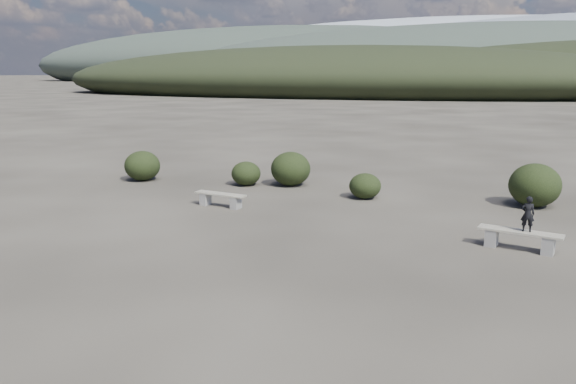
% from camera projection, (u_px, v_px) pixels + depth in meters
% --- Properties ---
extents(ground, '(1200.00, 1200.00, 0.00)m').
position_uv_depth(ground, '(263.00, 287.00, 10.75)').
color(ground, '#2A2620').
rests_on(ground, ground).
extents(bench_left, '(1.71, 0.56, 0.42)m').
position_uv_depth(bench_left, '(220.00, 199.00, 17.10)').
color(bench_left, gray).
rests_on(bench_left, ground).
extents(bench_right, '(1.89, 0.74, 0.46)m').
position_uv_depth(bench_right, '(520.00, 238.00, 12.92)').
color(bench_right, gray).
rests_on(bench_right, ground).
extents(seated_person, '(0.32, 0.23, 0.83)m').
position_uv_depth(seated_person, '(528.00, 214.00, 12.73)').
color(seated_person, black).
rests_on(seated_person, bench_right).
extents(shrub_a, '(1.06, 1.06, 0.87)m').
position_uv_depth(shrub_a, '(246.00, 173.00, 20.32)').
color(shrub_a, black).
rests_on(shrub_a, ground).
extents(shrub_b, '(1.44, 1.44, 1.23)m').
position_uv_depth(shrub_b, '(291.00, 169.00, 20.24)').
color(shrub_b, black).
rests_on(shrub_b, ground).
extents(shrub_c, '(1.04, 1.04, 0.83)m').
position_uv_depth(shrub_c, '(365.00, 186.00, 18.19)').
color(shrub_c, black).
rests_on(shrub_c, ground).
extents(shrub_d, '(1.52, 1.52, 1.33)m').
position_uv_depth(shrub_d, '(535.00, 185.00, 17.04)').
color(shrub_d, black).
rests_on(shrub_d, ground).
extents(shrub_f, '(1.33, 1.33, 1.13)m').
position_uv_depth(shrub_f, '(142.00, 166.00, 21.21)').
color(shrub_f, black).
rests_on(shrub_f, ground).
extents(mountain_ridges, '(500.00, 400.00, 56.00)m').
position_uv_depth(mountain_ridges, '(479.00, 60.00, 322.02)').
color(mountain_ridges, black).
rests_on(mountain_ridges, ground).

